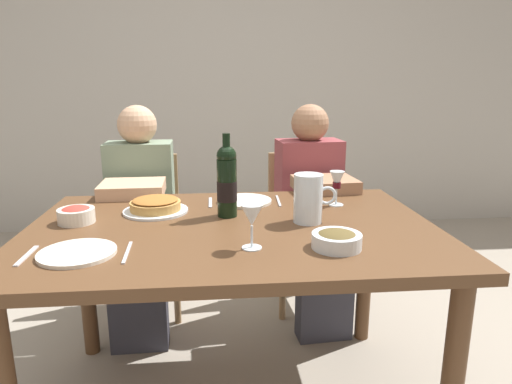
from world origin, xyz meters
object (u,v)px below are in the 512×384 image
Objects in this scene: olive_bowl at (337,239)px; diner_right at (314,209)px; salad_bowl at (76,214)px; diner_left at (140,214)px; dinner_plate_left_setting at (245,201)px; dining_table at (233,249)px; wine_glass_right_diner at (252,217)px; dinner_plate_right_setting at (77,253)px; baked_tart at (156,205)px; wine_glass_left_diner at (337,182)px; chair_right at (302,218)px; wine_bottle at (227,181)px; water_pitcher at (308,201)px; chair_left at (147,223)px.

olive_bowl is 0.14× the size of diner_right.
diner_left is (0.13, 0.58, -0.18)m from salad_bowl.
salad_bowl reaches higher than dinner_plate_left_setting.
diner_left is at bearing 124.04° from dining_table.
wine_glass_right_diner reaches higher than dinner_plate_left_setting.
dinner_plate_right_setting is 0.20× the size of diner_right.
baked_tart is 1.63× the size of olive_bowl.
wine_glass_left_diner is at bearing 84.97° from diner_right.
wine_glass_right_diner is at bearing -130.22° from wine_glass_left_diner.
olive_bowl is at bearing 79.51° from chair_right.
water_pitcher is (0.30, -0.11, -0.06)m from wine_bottle.
wine_glass_right_diner is 1.06m from diner_left.
wine_glass_right_diner is 0.62× the size of dinner_plate_left_setting.
chair_left is 0.95m from diner_right.
baked_tart is 0.76m from wine_glass_left_diner.
chair_right is at bearing -90.76° from diner_right.
wine_bottle is 0.78m from diner_right.
wine_bottle reaches higher than dining_table.
chair_right is at bearing 79.98° from water_pitcher.
wine_bottle is at bearing 37.63° from dinner_plate_right_setting.
wine_bottle is at bearing 3.31° from salad_bowl.
dining_table is 1.72× the size of chair_right.
baked_tart is at bearing 26.93° from diner_right.
water_pitcher reaches higher than wine_glass_right_diner.
olive_bowl is (0.32, -0.26, 0.12)m from dining_table.
wine_glass_left_diner is at bearing 49.78° from wine_glass_right_diner.
wine_glass_right_diner is at bearing -132.65° from water_pitcher.
wine_glass_left_diner reaches higher than dinner_plate_left_setting.
water_pitcher is 0.28m from wine_glass_left_diner.
diner_left reaches higher than wine_glass_right_diner.
water_pitcher is (0.29, 0.01, 0.17)m from dining_table.
water_pitcher is 0.62m from baked_tart.
olive_bowl is 0.81m from dinner_plate_right_setting.
wine_glass_right_diner is 1.26m from chair_right.
chair_right is (0.93, 1.15, -0.27)m from dinner_plate_right_setting.
water_pitcher is at bearing 128.44° from chair_left.
water_pitcher is 0.78× the size of dinner_plate_right_setting.
dinner_plate_right_setting is (-0.18, -0.45, -0.02)m from baked_tart.
chair_right is (0.44, 0.90, -0.17)m from dining_table.
chair_right is at bearing 50.99° from dinner_plate_right_setting.
wine_glass_left_diner is 1.06m from dinner_plate_right_setting.
water_pitcher reaches higher than baked_tart.
water_pitcher is 1.24× the size of wine_glass_left_diner.
chair_right is (0.39, 1.14, -0.37)m from wine_glass_right_diner.
salad_bowl is at bearing -157.52° from baked_tart.
chair_right is at bearing 84.01° from olive_bowl.
dining_table is at bearing -8.48° from salad_bowl.
diner_left reaches higher than chair_left.
wine_bottle is 1.38× the size of dinner_plate_left_setting.
chair_right is 0.75× the size of diner_right.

